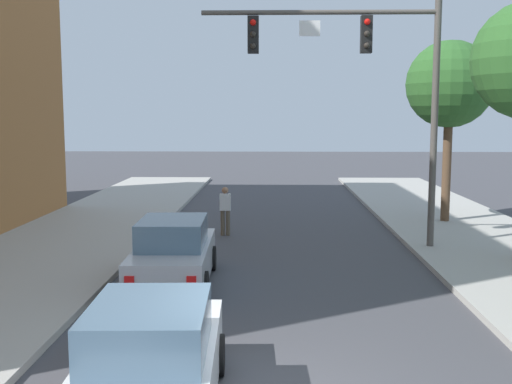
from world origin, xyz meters
The scene contains 5 objects.
traffic_signal_mast centered at (2.65, 9.90, 5.36)m, with size 6.88×0.38×7.50m.
car_lead_silver centered at (-2.47, 6.04, 0.72)m, with size 1.93×4.29×1.60m.
car_following_white centered at (-1.71, -0.45, 0.72)m, with size 1.96×4.30×1.60m.
pedestrian_crossing_road centered at (-1.70, 12.08, 0.91)m, with size 0.36×0.22×1.64m.
street_tree_third centered at (6.26, 14.34, 5.09)m, with size 3.13×3.13×6.55m.
Camera 1 is at (-0.11, -8.20, 4.02)m, focal length 43.03 mm.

